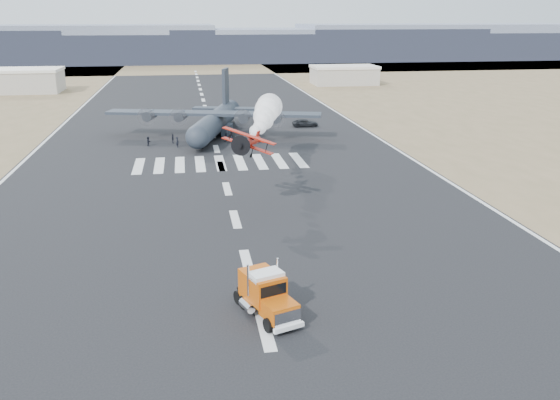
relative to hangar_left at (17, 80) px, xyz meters
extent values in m
plane|color=black|center=(52.00, -145.00, -3.41)|extent=(500.00, 500.00, 0.00)
cube|color=brown|center=(52.00, 85.00, -3.41)|extent=(500.00, 80.00, 0.00)
cube|color=slate|center=(-13.00, 115.00, 5.09)|extent=(150.00, 50.00, 17.00)
cube|color=slate|center=(52.00, 115.00, 3.09)|extent=(150.00, 50.00, 13.00)
cube|color=slate|center=(117.00, 115.00, 4.09)|extent=(150.00, 50.00, 15.00)
cube|color=slate|center=(182.00, 115.00, 5.09)|extent=(150.00, 50.00, 17.00)
cube|color=#A29C90|center=(0.00, 0.00, -0.41)|extent=(24.00, 14.00, 6.00)
cube|color=white|center=(0.00, 0.00, 2.89)|extent=(24.50, 14.50, 0.80)
cube|color=#A29C90|center=(98.00, 5.00, -0.81)|extent=(20.00, 12.00, 5.20)
cube|color=white|center=(98.00, 5.00, 2.09)|extent=(20.50, 12.50, 0.80)
cube|color=black|center=(52.12, -141.97, -2.89)|extent=(3.17, 6.39, 0.24)
cube|color=#DE4A0D|center=(53.09, -144.63, -2.13)|extent=(2.82, 2.87, 1.23)
cube|color=silver|center=(53.49, -145.74, -2.23)|extent=(2.00, 0.84, 1.04)
cube|color=white|center=(53.56, -145.92, -2.89)|extent=(2.32, 1.07, 0.33)
cube|color=#DE4A0D|center=(52.51, -143.03, -1.33)|extent=(2.80, 2.40, 2.08)
cube|color=black|center=(52.78, -143.79, -1.00)|extent=(1.99, 0.82, 0.85)
cube|color=white|center=(52.41, -142.77, -0.24)|extent=(2.74, 2.23, 0.47)
cube|color=#DE4A0D|center=(51.93, -141.43, -1.61)|extent=(2.86, 2.58, 2.46)
cylinder|color=black|center=(52.20, -145.36, -2.89)|extent=(0.71, 1.11, 1.04)
cylinder|color=black|center=(54.24, -144.62, -2.89)|extent=(0.71, 1.11, 1.04)
cylinder|color=black|center=(50.84, -141.63, -2.89)|extent=(0.71, 1.11, 1.04)
cylinder|color=black|center=(52.89, -140.89, -2.89)|extent=(0.71, 1.11, 1.04)
cylinder|color=black|center=(50.52, -140.74, -2.89)|extent=(0.71, 1.11, 1.04)
cylinder|color=black|center=(52.56, -140.00, -2.89)|extent=(0.71, 1.11, 1.04)
cylinder|color=#B8130C|center=(54.19, -116.40, 4.12)|extent=(2.09, 5.17, 0.92)
sphere|color=black|center=(54.24, -116.20, 4.48)|extent=(0.71, 0.71, 0.71)
cylinder|color=black|center=(53.62, -118.78, 4.12)|extent=(1.13, 0.83, 1.02)
cylinder|color=black|center=(53.53, -119.12, 4.12)|extent=(2.19, 0.56, 2.24)
cube|color=#B8130C|center=(54.10, -116.79, 3.76)|extent=(6.01, 2.39, 1.66)
cube|color=#B8130C|center=(54.03, -117.09, 4.99)|extent=(6.21, 2.43, 1.71)
cube|color=#B8130C|center=(54.74, -114.12, 4.63)|extent=(0.31, 0.92, 1.02)
cube|color=#B8130C|center=(54.74, -114.12, 4.12)|extent=(2.15, 1.17, 0.08)
cylinder|color=black|center=(53.21, -117.00, 2.90)|extent=(0.22, 0.46, 0.45)
cylinder|color=black|center=(54.79, -117.38, 2.90)|extent=(0.22, 0.46, 0.45)
sphere|color=white|center=(54.79, -113.92, 4.12)|extent=(0.71, 0.71, 0.71)
sphere|color=white|center=(55.37, -111.54, 4.15)|extent=(1.08, 1.08, 1.08)
sphere|color=white|center=(55.94, -109.16, 4.18)|extent=(1.44, 1.44, 1.44)
sphere|color=white|center=(56.52, -106.78, 4.21)|extent=(1.80, 1.80, 1.80)
sphere|color=white|center=(57.09, -104.41, 4.24)|extent=(2.16, 2.16, 2.16)
sphere|color=white|center=(57.66, -102.03, 4.27)|extent=(2.53, 2.53, 2.53)
sphere|color=white|center=(58.24, -99.65, 4.30)|extent=(2.89, 2.89, 2.89)
sphere|color=white|center=(58.81, -97.27, 4.33)|extent=(3.25, 3.25, 3.25)
sphere|color=white|center=(59.39, -94.89, 4.36)|extent=(3.61, 3.61, 3.61)
sphere|color=white|center=(59.96, -92.51, 4.39)|extent=(3.98, 3.98, 3.98)
cylinder|color=#202630|center=(52.38, -74.12, -0.89)|extent=(10.66, 27.25, 3.88)
sphere|color=#202630|center=(48.92, -87.25, -0.89)|extent=(3.88, 3.88, 3.88)
cone|color=#202630|center=(55.83, -60.99, -0.89)|extent=(5.23, 6.62, 3.88)
cube|color=#202630|center=(52.13, -75.06, 0.96)|extent=(38.56, 13.81, 0.49)
cylinder|color=#202630|center=(40.75, -72.57, 0.47)|extent=(2.63, 4.01, 1.75)
cylinder|color=#3F3F44|center=(40.25, -74.44, 0.47)|extent=(3.20, 0.89, 3.30)
cylinder|color=#202630|center=(46.38, -74.05, 0.47)|extent=(2.63, 4.01, 1.75)
cylinder|color=#3F3F44|center=(45.88, -75.92, 0.47)|extent=(3.20, 0.89, 3.30)
cylinder|color=#202630|center=(57.63, -77.01, 0.47)|extent=(2.63, 4.01, 1.75)
cylinder|color=#3F3F44|center=(57.14, -78.88, 0.47)|extent=(3.20, 0.89, 3.30)
cylinder|color=#202630|center=(63.26, -78.49, 0.47)|extent=(2.63, 4.01, 1.75)
cylinder|color=#3F3F44|center=(62.77, -80.36, 0.47)|extent=(3.20, 0.89, 3.30)
cube|color=#202630|center=(55.34, -62.86, 3.96)|extent=(1.67, 4.37, 7.76)
cube|color=#202630|center=(55.46, -62.39, -0.11)|extent=(13.87, 6.27, 0.34)
cube|color=#202630|center=(50.56, -72.64, -2.34)|extent=(2.61, 5.92, 1.55)
cylinder|color=black|center=(50.56, -72.64, -2.87)|extent=(0.74, 1.16, 1.07)
cube|color=#202630|center=(54.69, -73.72, -2.34)|extent=(2.61, 5.92, 1.55)
cylinder|color=black|center=(54.69, -73.72, -2.87)|extent=(0.74, 1.16, 1.07)
cylinder|color=black|center=(49.66, -84.44, -2.97)|extent=(0.60, 0.94, 0.87)
imported|color=black|center=(70.72, -67.05, -2.69)|extent=(5.24, 2.58, 1.43)
imported|color=black|center=(45.64, -82.65, -2.53)|extent=(0.58, 0.68, 1.75)
imported|color=black|center=(54.00, -79.45, -2.59)|extent=(0.61, 0.86, 1.63)
imported|color=black|center=(48.90, -80.58, -2.58)|extent=(1.17, 0.88, 1.65)
imported|color=black|center=(44.82, -79.21, -2.61)|extent=(0.66, 1.01, 1.59)
imported|color=black|center=(51.77, -77.10, -2.56)|extent=(0.97, 0.84, 1.70)
imported|color=black|center=(40.73, -80.81, -2.61)|extent=(0.96, 1.55, 1.59)
imported|color=black|center=(59.28, -81.64, -2.49)|extent=(0.86, 0.81, 1.85)
imported|color=black|center=(54.85, -80.59, -2.61)|extent=(0.91, 0.84, 1.59)
camera|label=1|loc=(47.14, -181.93, 17.84)|focal=38.00mm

